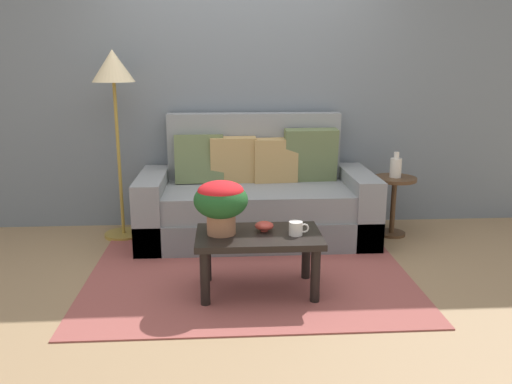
{
  "coord_description": "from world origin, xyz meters",
  "views": [
    {
      "loc": [
        -0.17,
        -3.66,
        1.54
      ],
      "look_at": [
        0.07,
        0.17,
        0.57
      ],
      "focal_mm": 36.52,
      "sensor_mm": 36.0,
      "label": 1
    }
  ],
  "objects_px": {
    "side_table": "(394,195)",
    "table_vase": "(396,167)",
    "coffee_table": "(259,244)",
    "floor_lamp": "(114,85)",
    "snack_bowl": "(264,226)",
    "potted_plant": "(221,200)",
    "coffee_mug": "(296,228)",
    "couch": "(256,200)"
  },
  "relations": [
    {
      "from": "table_vase",
      "to": "potted_plant",
      "type": "bearing_deg",
      "value": -144.22
    },
    {
      "from": "side_table",
      "to": "coffee_mug",
      "type": "xyz_separation_m",
      "value": [
        -1.04,
        -1.16,
        0.09
      ]
    },
    {
      "from": "table_vase",
      "to": "coffee_table",
      "type": "bearing_deg",
      "value": -138.96
    },
    {
      "from": "floor_lamp",
      "to": "coffee_table",
      "type": "bearing_deg",
      "value": -47.47
    },
    {
      "from": "floor_lamp",
      "to": "snack_bowl",
      "type": "distance_m",
      "value": 1.89
    },
    {
      "from": "couch",
      "to": "coffee_table",
      "type": "relative_size",
      "value": 2.42
    },
    {
      "from": "snack_bowl",
      "to": "potted_plant",
      "type": "bearing_deg",
      "value": -172.22
    },
    {
      "from": "potted_plant",
      "to": "coffee_table",
      "type": "bearing_deg",
      "value": -3.36
    },
    {
      "from": "floor_lamp",
      "to": "table_vase",
      "type": "bearing_deg",
      "value": -2.82
    },
    {
      "from": "coffee_table",
      "to": "side_table",
      "type": "height_order",
      "value": "side_table"
    },
    {
      "from": "floor_lamp",
      "to": "snack_bowl",
      "type": "xyz_separation_m",
      "value": [
        1.18,
        -1.19,
        -0.89
      ]
    },
    {
      "from": "coffee_table",
      "to": "table_vase",
      "type": "relative_size",
      "value": 3.68
    },
    {
      "from": "potted_plant",
      "to": "coffee_mug",
      "type": "distance_m",
      "value": 0.53
    },
    {
      "from": "side_table",
      "to": "snack_bowl",
      "type": "height_order",
      "value": "side_table"
    },
    {
      "from": "coffee_table",
      "to": "table_vase",
      "type": "bearing_deg",
      "value": 41.04
    },
    {
      "from": "coffee_table",
      "to": "table_vase",
      "type": "height_order",
      "value": "table_vase"
    },
    {
      "from": "coffee_table",
      "to": "coffee_mug",
      "type": "bearing_deg",
      "value": -9.65
    },
    {
      "from": "potted_plant",
      "to": "table_vase",
      "type": "bearing_deg",
      "value": 35.78
    },
    {
      "from": "side_table",
      "to": "coffee_mug",
      "type": "bearing_deg",
      "value": -131.79
    },
    {
      "from": "couch",
      "to": "potted_plant",
      "type": "height_order",
      "value": "couch"
    },
    {
      "from": "coffee_table",
      "to": "couch",
      "type": "bearing_deg",
      "value": 87.14
    },
    {
      "from": "coffee_mug",
      "to": "snack_bowl",
      "type": "distance_m",
      "value": 0.23
    },
    {
      "from": "coffee_table",
      "to": "floor_lamp",
      "type": "height_order",
      "value": "floor_lamp"
    },
    {
      "from": "couch",
      "to": "potted_plant",
      "type": "relative_size",
      "value": 5.64
    },
    {
      "from": "couch",
      "to": "coffee_mug",
      "type": "distance_m",
      "value": 1.22
    },
    {
      "from": "table_vase",
      "to": "couch",
      "type": "bearing_deg",
      "value": 178.55
    },
    {
      "from": "coffee_table",
      "to": "snack_bowl",
      "type": "height_order",
      "value": "snack_bowl"
    },
    {
      "from": "coffee_table",
      "to": "potted_plant",
      "type": "distance_m",
      "value": 0.39
    },
    {
      "from": "side_table",
      "to": "couch",
      "type": "bearing_deg",
      "value": 178.59
    },
    {
      "from": "side_table",
      "to": "snack_bowl",
      "type": "relative_size",
      "value": 4.19
    },
    {
      "from": "coffee_table",
      "to": "potted_plant",
      "type": "height_order",
      "value": "potted_plant"
    },
    {
      "from": "coffee_table",
      "to": "potted_plant",
      "type": "relative_size",
      "value": 2.33
    },
    {
      "from": "coffee_table",
      "to": "floor_lamp",
      "type": "bearing_deg",
      "value": 132.53
    },
    {
      "from": "side_table",
      "to": "table_vase",
      "type": "relative_size",
      "value": 2.36
    },
    {
      "from": "side_table",
      "to": "potted_plant",
      "type": "bearing_deg",
      "value": -144.19
    },
    {
      "from": "side_table",
      "to": "table_vase",
      "type": "bearing_deg",
      "value": -73.99
    },
    {
      "from": "side_table",
      "to": "table_vase",
      "type": "height_order",
      "value": "table_vase"
    },
    {
      "from": "coffee_table",
      "to": "floor_lamp",
      "type": "relative_size",
      "value": 0.51
    },
    {
      "from": "side_table",
      "to": "floor_lamp",
      "type": "xyz_separation_m",
      "value": [
        -2.43,
        0.12,
        0.97
      ]
    },
    {
      "from": "side_table",
      "to": "floor_lamp",
      "type": "distance_m",
      "value": 2.61
    },
    {
      "from": "side_table",
      "to": "table_vase",
      "type": "xyz_separation_m",
      "value": [
        0.0,
        -0.0,
        0.26
      ]
    },
    {
      "from": "table_vase",
      "to": "floor_lamp",
      "type": "bearing_deg",
      "value": 177.18
    }
  ]
}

